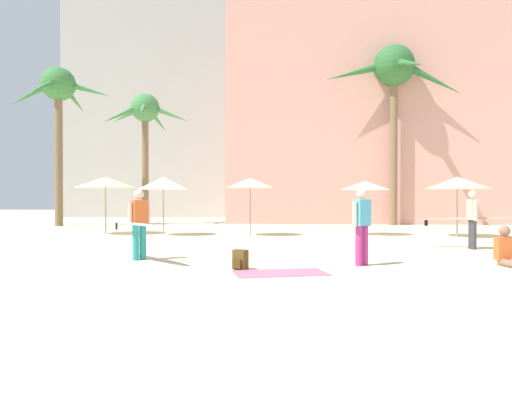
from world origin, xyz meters
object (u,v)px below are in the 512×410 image
object	(u,v)px
person_near_right	(471,218)
person_far_right	(362,223)
beach_towel	(280,273)
palm_tree_far_left	(59,97)
cafe_umbrella_2	(106,182)
cafe_umbrella_0	(365,186)
palm_tree_center	(395,75)
cafe_umbrella_4	(250,183)
person_mid_left	(138,222)
cafe_umbrella_1	(163,183)
person_near_left	(509,252)
cafe_umbrella_3	(457,183)
palm_tree_left	(145,118)
backpack	(240,260)

from	to	relation	value
person_near_right	person_far_right	bearing A→B (deg)	-133.41
beach_towel	palm_tree_far_left	bearing A→B (deg)	127.85
cafe_umbrella_2	cafe_umbrella_0	bearing A→B (deg)	0.61
palm_tree_far_left	palm_tree_center	distance (m)	19.16
cafe_umbrella_4	person_far_right	size ratio (longest dim) A/B	1.37
palm_tree_far_left	person_mid_left	distance (m)	18.37
cafe_umbrella_1	cafe_umbrella_2	distance (m)	2.73
cafe_umbrella_1	person_near_left	distance (m)	13.36
palm_tree_far_left	palm_tree_center	bearing A→B (deg)	6.57
cafe_umbrella_3	person_near_left	bearing A→B (deg)	-101.91
palm_tree_left	cafe_umbrella_0	distance (m)	14.77
palm_tree_left	person_far_right	bearing A→B (deg)	-59.22
palm_tree_left	backpack	size ratio (longest dim) A/B	18.65
palm_tree_center	cafe_umbrella_4	size ratio (longest dim) A/B	4.37
palm_tree_far_left	cafe_umbrella_3	distance (m)	21.23
cafe_umbrella_2	backpack	bearing A→B (deg)	-55.60
palm_tree_center	beach_towel	size ratio (longest dim) A/B	5.67
cafe_umbrella_1	person_mid_left	xyz separation A→B (m)	(1.54, -8.15, -1.23)
cafe_umbrella_0	cafe_umbrella_4	world-z (taller)	cafe_umbrella_4
cafe_umbrella_3	backpack	world-z (taller)	cafe_umbrella_3
backpack	person_mid_left	xyz separation A→B (m)	(-2.63, 1.33, 0.73)
cafe_umbrella_4	person_near_right	bearing A→B (deg)	-34.54
palm_tree_far_left	person_far_right	distance (m)	21.88
palm_tree_far_left	beach_towel	size ratio (longest dim) A/B	4.84
palm_tree_left	beach_towel	world-z (taller)	palm_tree_left
palm_tree_left	person_far_right	world-z (taller)	palm_tree_left
cafe_umbrella_3	person_far_right	distance (m)	10.05
palm_tree_center	cafe_umbrella_2	xyz separation A→B (m)	(-13.98, -8.08, -6.48)
cafe_umbrella_0	cafe_umbrella_3	bearing A→B (deg)	-11.65
palm_tree_left	palm_tree_center	xyz separation A→B (m)	(14.69, 0.13, 2.33)
palm_tree_center	person_near_right	bearing A→B (deg)	-92.64
cafe_umbrella_0	person_mid_left	size ratio (longest dim) A/B	0.99
person_mid_left	person_near_right	size ratio (longest dim) A/B	0.72
backpack	beach_towel	bearing A→B (deg)	93.01
cafe_umbrella_1	person_far_right	xyz separation A→B (m)	(6.84, -8.68, -1.21)
cafe_umbrella_4	cafe_umbrella_0	bearing A→B (deg)	6.12
cafe_umbrella_2	cafe_umbrella_3	bearing A→B (deg)	-2.39
palm_tree_left	palm_tree_center	world-z (taller)	palm_tree_center
beach_towel	person_near_right	distance (m)	7.74
backpack	person_mid_left	bearing A→B (deg)	-85.82
palm_tree_far_left	cafe_umbrella_1	distance (m)	11.23
cafe_umbrella_2	cafe_umbrella_3	distance (m)	14.57
backpack	cafe_umbrella_1	bearing A→B (deg)	-125.27
palm_tree_far_left	person_mid_left	size ratio (longest dim) A/B	3.92
palm_tree_center	person_mid_left	size ratio (longest dim) A/B	4.59
cafe_umbrella_0	person_near_left	size ratio (longest dim) A/B	2.33
cafe_umbrella_2	palm_tree_far_left	bearing A→B (deg)	130.29
beach_towel	person_mid_left	bearing A→B (deg)	152.95
person_near_right	person_mid_left	bearing A→B (deg)	-158.69
palm_tree_far_left	cafe_umbrella_4	xyz separation A→B (m)	(11.29, -6.29, -5.08)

